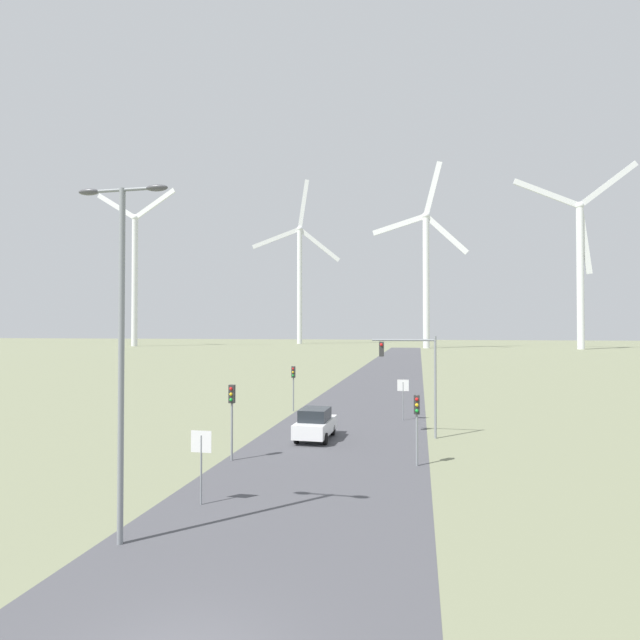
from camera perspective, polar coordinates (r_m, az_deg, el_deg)
name	(u,v)px	position (r m, az deg, el deg)	size (l,w,h in m)	color
road_surface	(378,386)	(57.27, 6.69, -7.54)	(10.00, 240.00, 0.01)	#47474C
streetlamp	(122,322)	(16.29, -21.74, -0.23)	(2.99, 0.32, 10.83)	gray
stop_sign_near	(201,453)	(19.56, -13.42, -14.54)	(0.81, 0.07, 2.73)	gray
stop_sign_far	(403,392)	(36.27, 9.48, -8.10)	(0.81, 0.07, 2.89)	gray
traffic_light_post_near_left	(232,405)	(25.34, -10.05, -9.53)	(0.28, 0.33, 3.73)	gray
traffic_light_post_near_right	(417,414)	(24.48, 11.01, -10.49)	(0.28, 0.33, 3.35)	gray
traffic_light_post_mid_left	(293,378)	(39.69, -3.07, -6.66)	(0.28, 0.34, 3.54)	gray
traffic_light_mast_overhead	(413,366)	(30.51, 10.63, -5.20)	(3.81, 0.35, 6.07)	gray
car_approaching	(315,424)	(29.94, -0.55, -11.77)	(1.92, 4.15, 1.83)	white
wind_turbine_far_left	(135,268)	(203.26, -20.41, 5.64)	(34.29, 3.09, 59.55)	silver
wind_turbine_left	(300,273)	(222.14, -2.34, 5.41)	(38.18, 9.37, 73.16)	silver
wind_turbine_center	(426,266)	(174.49, 12.03, 6.00)	(32.37, 2.75, 63.56)	silver
wind_turbine_right	(580,259)	(182.17, 27.59, 6.17)	(38.87, 4.99, 60.54)	silver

